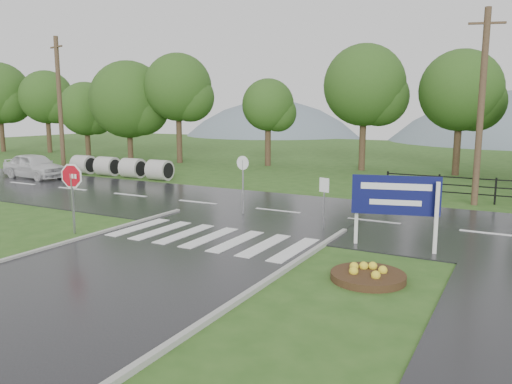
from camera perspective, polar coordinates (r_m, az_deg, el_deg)
The scene contains 16 objects.
ground at distance 12.68m, azimuth -18.16°, elevation -10.24°, with size 120.00×120.00×0.00m, color #2C521B.
main_road at distance 20.55m, azimuth 2.48°, elevation -2.26°, with size 90.00×8.00×0.04m, color black.
walkway at distance 12.79m, azimuth 25.88°, elevation -10.56°, with size 2.20×11.00×0.04m, color #28282A.
crosswalk at distance 16.31m, azimuth -5.30°, elevation -5.18°, with size 6.50×2.80×0.02m.
fence_west at distance 24.36m, azimuth 25.71°, elevation 0.38°, with size 9.58×0.08×1.20m.
hills at distance 75.88m, azimuth 23.64°, elevation -6.41°, with size 102.00×48.00×48.00m.
treeline at distance 33.29m, azimuth 14.73°, elevation 1.94°, with size 83.20×5.20×10.00m.
culvert_pipes at distance 32.25m, azimuth -15.30°, elevation 2.76°, with size 7.60×1.20×1.20m.
stop_sign at distance 17.73m, azimuth -20.32°, elevation 1.09°, with size 1.12×0.20×2.54m.
estate_billboard at distance 15.33m, azimuth 15.67°, elevation -0.78°, with size 2.49×0.73×2.24m.
flower_bed at distance 12.75m, azimuth 12.69°, elevation -9.22°, with size 1.84×1.84×0.37m.
reg_sign_small at distance 17.40m, azimuth 7.80°, elevation -0.05°, with size 0.39×0.14×1.83m.
reg_sign_round at distance 19.63m, azimuth -1.51°, elevation 1.59°, with size 0.55×0.08×2.37m.
car_white at distance 33.27m, azimuth -23.89°, elevation 1.44°, with size 4.49×1.81×1.53m, color silver.
utility_pole_west at distance 36.51m, azimuth -21.51°, elevation 9.38°, with size 1.56×0.50×8.93m.
utility_pole_east at distance 23.66m, azimuth 24.33°, elevation 8.81°, with size 1.44×0.54×8.36m.
Camera 1 is at (8.83, -8.09, 4.17)m, focal length 35.00 mm.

